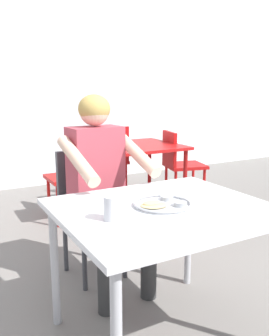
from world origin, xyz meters
name	(u,v)px	position (x,y,z in m)	size (l,w,h in m)	color
back_wall	(7,55)	(0.00, 3.46, 1.70)	(12.00, 0.12, 3.40)	silver
table_foreground	(164,221)	(0.05, -0.03, 0.65)	(1.02, 0.88, 0.72)	silver
thali_tray	(163,204)	(0.05, -0.02, 0.73)	(0.29, 0.29, 0.03)	#B7BABF
drinking_cup	(112,207)	(-0.25, -0.08, 0.78)	(0.08, 0.08, 0.11)	silver
chair_foreground	(89,203)	(0.00, 0.84, 0.50)	(0.41, 0.42, 0.87)	#3F3F44
diner_foreground	(102,176)	(0.01, 0.63, 0.75)	(0.52, 0.57, 1.25)	#303030
table_background_red	(135,152)	(0.97, 1.91, 0.63)	(0.92, 0.84, 0.71)	#B71414
chair_red_left	(75,170)	(0.29, 1.92, 0.50)	(0.40, 0.39, 0.86)	#B61513
chair_red_right	(179,161)	(1.54, 1.90, 0.47)	(0.51, 0.47, 0.82)	#B31212
chair_red_far	(112,156)	(0.97, 2.50, 0.49)	(0.48, 0.47, 0.86)	#AA1315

